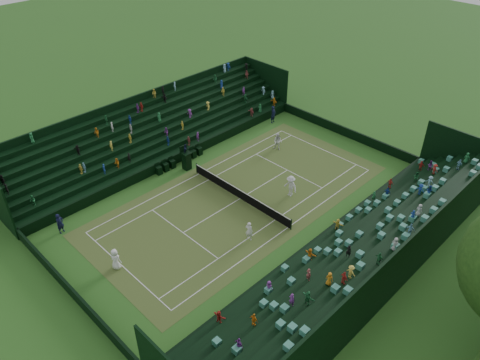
{
  "coord_description": "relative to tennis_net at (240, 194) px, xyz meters",
  "views": [
    {
      "loc": [
        23.16,
        -23.09,
        24.65
      ],
      "look_at": [
        0.0,
        0.0,
        2.0
      ],
      "focal_mm": 35.0,
      "sensor_mm": 36.0,
      "label": 1
    }
  ],
  "objects": [
    {
      "name": "line_judge_north",
      "position": [
        -7.54,
        12.75,
        0.46
      ],
      "size": [
        0.6,
        0.79,
        1.97
      ],
      "primitive_type": "imported",
      "rotation": [
        0.0,
        0.0,
        1.76
      ],
      "color": "black",
      "rests_on": "ground"
    },
    {
      "name": "umpire_chair",
      "position": [
        -6.99,
        -0.21,
        0.63
      ],
      "size": [
        0.86,
        0.86,
        2.71
      ],
      "color": "black",
      "rests_on": "ground"
    },
    {
      "name": "tennis_net",
      "position": [
        0.0,
        0.0,
        0.0
      ],
      "size": [
        11.67,
        0.1,
        1.06
      ],
      "color": "black",
      "rests_on": "ground"
    },
    {
      "name": "player_near_east",
      "position": [
        4.23,
        -3.22,
        0.33
      ],
      "size": [
        0.72,
        0.57,
        1.71
      ],
      "primitive_type": "imported",
      "rotation": [
        0.0,
        0.0,
        3.44
      ],
      "color": "white",
      "rests_on": "ground"
    },
    {
      "name": "perimeter_wall_south",
      "position": [
        0.0,
        -15.88,
        -0.03
      ],
      "size": [
        17.17,
        0.2,
        1.0
      ],
      "primitive_type": "cube",
      "color": "black",
      "rests_on": "ground"
    },
    {
      "name": "player_far_east",
      "position": [
        2.76,
        3.48,
        0.49
      ],
      "size": [
        1.31,
        0.77,
        2.02
      ],
      "primitive_type": "imported",
      "rotation": [
        0.0,
        0.0,
        -0.01
      ],
      "color": "silver",
      "rests_on": "ground"
    },
    {
      "name": "court_surface",
      "position": [
        0.0,
        0.0,
        -0.52
      ],
      "size": [
        12.97,
        26.77,
        0.01
      ],
      "primitive_type": "cube",
      "color": "#2F6622",
      "rests_on": "ground"
    },
    {
      "name": "perimeter_wall_west",
      "position": [
        -8.48,
        0.0,
        -0.03
      ],
      "size": [
        0.2,
        31.77,
        1.0
      ],
      "primitive_type": "cube",
      "color": "black",
      "rests_on": "ground"
    },
    {
      "name": "player_near_west",
      "position": [
        -0.41,
        -12.24,
        0.35
      ],
      "size": [
        1.0,
        0.84,
        1.75
      ],
      "primitive_type": "imported",
      "rotation": [
        0.0,
        0.0,
        3.52
      ],
      "color": "white",
      "rests_on": "ground"
    },
    {
      "name": "north_grandstand",
      "position": [
        12.66,
        0.0,
        1.02
      ],
      "size": [
        6.6,
        32.0,
        4.9
      ],
      "color": "black",
      "rests_on": "ground"
    },
    {
      "name": "perimeter_wall_north",
      "position": [
        0.0,
        15.88,
        -0.03
      ],
      "size": [
        17.17,
        0.2,
        1.0
      ],
      "primitive_type": "cube",
      "color": "black",
      "rests_on": "ground"
    },
    {
      "name": "line_judge_south",
      "position": [
        -6.9,
        -13.16,
        0.37
      ],
      "size": [
        0.59,
        0.74,
        1.78
      ],
      "primitive_type": "imported",
      "rotation": [
        0.0,
        0.0,
        1.84
      ],
      "color": "black",
      "rests_on": "ground"
    },
    {
      "name": "courtside_chairs",
      "position": [
        -8.15,
        -0.15,
        -0.1
      ],
      "size": [
        0.52,
        5.49,
        1.14
      ],
      "color": "black",
      "rests_on": "ground"
    },
    {
      "name": "south_grandstand",
      "position": [
        -12.66,
        0.0,
        1.02
      ],
      "size": [
        6.6,
        32.0,
        4.9
      ],
      "color": "black",
      "rests_on": "ground"
    },
    {
      "name": "player_far_west",
      "position": [
        -3.26,
        8.65,
        0.37
      ],
      "size": [
        1.05,
        0.92,
        1.8
      ],
      "primitive_type": "imported",
      "rotation": [
        0.0,
        0.0,
        0.32
      ],
      "color": "white",
      "rests_on": "ground"
    },
    {
      "name": "ground",
      "position": [
        0.0,
        0.0,
        -0.53
      ],
      "size": [
        160.0,
        160.0,
        0.0
      ],
      "primitive_type": "plane",
      "color": "#306A21",
      "rests_on": "ground"
    },
    {
      "name": "perimeter_wall_east",
      "position": [
        8.48,
        0.0,
        -0.03
      ],
      "size": [
        0.2,
        31.77,
        1.0
      ],
      "primitive_type": "cube",
      "color": "black",
      "rests_on": "ground"
    }
  ]
}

